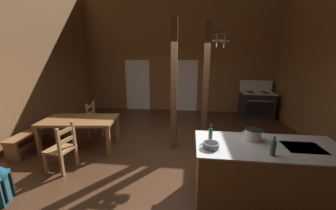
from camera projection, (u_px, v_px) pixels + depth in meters
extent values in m
cube|color=#422819|center=(165.00, 161.00, 4.23)|extent=(8.19, 8.72, 0.10)
cube|color=brown|center=(178.00, 53.00, 7.52)|extent=(8.19, 0.14, 4.65)
cube|color=white|center=(138.00, 85.00, 7.96)|extent=(1.00, 0.01, 2.05)
cube|color=white|center=(187.00, 86.00, 7.73)|extent=(0.84, 0.01, 2.05)
cube|color=brown|center=(265.00, 173.00, 2.96)|extent=(2.10, 0.91, 0.89)
cube|color=silver|center=(269.00, 146.00, 2.85)|extent=(2.17, 0.97, 0.02)
cube|color=black|center=(303.00, 147.00, 2.79)|extent=(0.52, 0.40, 0.00)
cube|color=black|center=(254.00, 178.00, 3.47)|extent=(2.00, 0.05, 0.10)
cube|color=black|center=(256.00, 105.00, 7.03)|extent=(1.14, 0.82, 0.90)
cube|color=black|center=(259.00, 109.00, 6.68)|extent=(0.93, 0.06, 0.52)
cylinder|color=silver|center=(260.00, 101.00, 6.58)|extent=(0.83, 0.07, 0.02)
cube|color=silver|center=(258.00, 93.00, 6.92)|extent=(1.18, 0.86, 0.03)
cube|color=silver|center=(256.00, 86.00, 7.21)|extent=(1.14, 0.11, 0.40)
cylinder|color=black|center=(267.00, 93.00, 6.73)|extent=(0.21, 0.21, 0.01)
cylinder|color=black|center=(252.00, 93.00, 6.81)|extent=(0.21, 0.21, 0.01)
cylinder|color=black|center=(264.00, 92.00, 7.02)|extent=(0.21, 0.21, 0.01)
cylinder|color=black|center=(250.00, 91.00, 7.10)|extent=(0.21, 0.21, 0.01)
cylinder|color=black|center=(271.00, 98.00, 6.51)|extent=(0.05, 0.03, 0.04)
cylinder|color=black|center=(264.00, 98.00, 6.54)|extent=(0.05, 0.03, 0.04)
cylinder|color=black|center=(257.00, 97.00, 6.58)|extent=(0.05, 0.03, 0.04)
cylinder|color=black|center=(250.00, 97.00, 6.62)|extent=(0.05, 0.03, 0.04)
cube|color=brown|center=(206.00, 85.00, 4.77)|extent=(0.14, 0.14, 3.00)
cube|color=brown|center=(217.00, 32.00, 4.44)|extent=(0.53, 0.08, 0.06)
cylinder|color=silver|center=(217.00, 36.00, 4.46)|extent=(0.01, 0.01, 0.16)
cylinder|color=silver|center=(217.00, 41.00, 4.49)|extent=(0.20, 0.20, 0.04)
cylinder|color=silver|center=(217.00, 44.00, 4.51)|extent=(0.02, 0.02, 0.14)
cylinder|color=silver|center=(224.00, 36.00, 4.45)|extent=(0.01, 0.01, 0.18)
cylinder|color=silver|center=(224.00, 41.00, 4.47)|extent=(0.21, 0.21, 0.04)
cylinder|color=silver|center=(224.00, 45.00, 4.49)|extent=(0.02, 0.02, 0.14)
cube|color=brown|center=(174.00, 88.00, 4.38)|extent=(0.14, 0.14, 3.00)
cube|color=brown|center=(79.00, 120.00, 4.60)|extent=(1.79, 1.08, 0.06)
cube|color=brown|center=(58.00, 129.00, 5.07)|extent=(0.09, 0.09, 0.68)
cube|color=brown|center=(118.00, 129.00, 5.06)|extent=(0.09, 0.09, 0.68)
cube|color=brown|center=(39.00, 141.00, 4.31)|extent=(0.09, 0.09, 0.68)
cube|color=brown|center=(109.00, 141.00, 4.31)|extent=(0.09, 0.09, 0.68)
cube|color=#9E7044|center=(98.00, 120.00, 5.44)|extent=(0.46, 0.46, 0.04)
cube|color=#9E7044|center=(108.00, 126.00, 5.67)|extent=(0.05, 0.05, 0.41)
cube|color=#9E7044|center=(102.00, 130.00, 5.30)|extent=(0.05, 0.05, 0.41)
cube|color=#9E7044|center=(94.00, 117.00, 5.63)|extent=(0.05, 0.05, 0.95)
cube|color=#9E7044|center=(88.00, 121.00, 5.26)|extent=(0.05, 0.05, 0.95)
cube|color=#9E7044|center=(90.00, 106.00, 5.36)|extent=(0.05, 0.38, 0.07)
cube|color=#9E7044|center=(91.00, 113.00, 5.40)|extent=(0.05, 0.38, 0.07)
cube|color=#9E7044|center=(60.00, 149.00, 3.76)|extent=(0.50, 0.50, 0.04)
cube|color=#9E7044|center=(46.00, 163.00, 3.68)|extent=(0.06, 0.06, 0.41)
cube|color=#9E7044|center=(61.00, 154.00, 4.04)|extent=(0.06, 0.06, 0.41)
cube|color=#9E7044|center=(60.00, 153.00, 3.52)|extent=(0.06, 0.06, 0.95)
cube|color=#9E7044|center=(75.00, 144.00, 3.88)|extent=(0.06, 0.06, 0.95)
cube|color=#9E7044|center=(65.00, 131.00, 3.61)|extent=(0.09, 0.38, 0.07)
cube|color=#9E7044|center=(67.00, 140.00, 3.65)|extent=(0.09, 0.38, 0.07)
cube|color=brown|center=(30.00, 132.00, 4.63)|extent=(0.42, 1.31, 0.04)
cube|color=brown|center=(12.00, 152.00, 4.12)|extent=(0.31, 0.08, 0.40)
cube|color=brown|center=(48.00, 131.00, 5.25)|extent=(0.31, 0.08, 0.40)
cube|color=brown|center=(33.00, 143.00, 4.70)|extent=(0.11, 1.09, 0.06)
cylinder|color=black|center=(5.00, 191.00, 2.86)|extent=(0.05, 0.05, 0.38)
cylinder|color=black|center=(12.00, 183.00, 3.04)|extent=(0.05, 0.05, 0.38)
cylinder|color=silver|center=(253.00, 135.00, 3.02)|extent=(0.25, 0.25, 0.17)
cylinder|color=black|center=(253.00, 129.00, 3.00)|extent=(0.26, 0.26, 0.01)
cylinder|color=silver|center=(244.00, 132.00, 3.03)|extent=(0.05, 0.02, 0.02)
cylinder|color=silver|center=(262.00, 132.00, 3.00)|extent=(0.05, 0.02, 0.02)
cylinder|color=slate|center=(211.00, 145.00, 2.77)|extent=(0.23, 0.23, 0.08)
cylinder|color=black|center=(211.00, 143.00, 2.76)|extent=(0.19, 0.19, 0.00)
cylinder|color=#2D5638|center=(210.00, 134.00, 3.01)|extent=(0.06, 0.06, 0.19)
cylinder|color=#2D5638|center=(211.00, 127.00, 2.98)|extent=(0.02, 0.02, 0.07)
cylinder|color=#2D5638|center=(273.00, 148.00, 2.55)|extent=(0.07, 0.07, 0.20)
cylinder|color=#2D5638|center=(274.00, 139.00, 2.51)|extent=(0.03, 0.03, 0.07)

